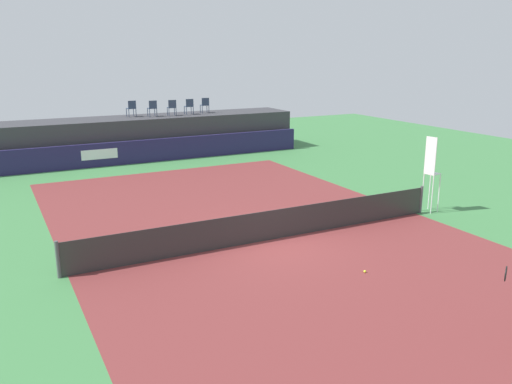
% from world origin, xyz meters
% --- Properties ---
extents(ground_plane, '(48.00, 48.00, 0.00)m').
position_xyz_m(ground_plane, '(0.00, 3.00, 0.00)').
color(ground_plane, '#3D7A42').
extents(court_inner, '(12.00, 22.00, 0.00)m').
position_xyz_m(court_inner, '(0.00, 0.00, 0.00)').
color(court_inner, maroon).
rests_on(court_inner, ground).
extents(sponsor_wall, '(18.00, 0.22, 1.20)m').
position_xyz_m(sponsor_wall, '(-0.01, 13.50, 0.60)').
color(sponsor_wall, '#231E4C').
rests_on(sponsor_wall, ground).
extents(spectator_platform, '(18.00, 2.80, 2.20)m').
position_xyz_m(spectator_platform, '(0.00, 15.30, 1.10)').
color(spectator_platform, '#38383D').
rests_on(spectator_platform, ground).
extents(spectator_chair_far_left, '(0.48, 0.48, 0.89)m').
position_xyz_m(spectator_chair_far_left, '(-0.18, 15.51, 2.69)').
color(spectator_chair_far_left, '#2D3D56').
rests_on(spectator_chair_far_left, spectator_platform).
extents(spectator_chair_left, '(0.44, 0.44, 0.89)m').
position_xyz_m(spectator_chair_left, '(0.87, 15.06, 2.69)').
color(spectator_chair_left, '#2D3D56').
rests_on(spectator_chair_left, spectator_platform).
extents(spectator_chair_center, '(0.48, 0.48, 0.89)m').
position_xyz_m(spectator_chair_center, '(1.95, 14.94, 2.69)').
color(spectator_chair_center, '#2D3D56').
rests_on(spectator_chair_center, spectator_platform).
extents(spectator_chair_right, '(0.46, 0.46, 0.89)m').
position_xyz_m(spectator_chair_right, '(3.03, 15.11, 2.69)').
color(spectator_chair_right, '#2D3D56').
rests_on(spectator_chair_right, spectator_platform).
extents(spectator_chair_far_right, '(0.48, 0.48, 0.89)m').
position_xyz_m(spectator_chair_far_right, '(4.11, 15.40, 2.69)').
color(spectator_chair_far_right, '#2D3D56').
rests_on(spectator_chair_far_right, spectator_platform).
extents(umpire_chair, '(0.51, 0.51, 2.76)m').
position_xyz_m(umpire_chair, '(6.55, -0.02, 1.59)').
color(umpire_chair, white).
rests_on(umpire_chair, ground).
extents(tennis_net, '(12.40, 0.02, 0.95)m').
position_xyz_m(tennis_net, '(0.00, 0.00, 0.47)').
color(tennis_net, '#2D2D2D').
rests_on(tennis_net, ground).
extents(net_post_near, '(0.10, 0.10, 1.00)m').
position_xyz_m(net_post_near, '(-6.20, 0.00, 0.50)').
color(net_post_near, '#4C4C51').
rests_on(net_post_near, ground).
extents(net_post_far, '(0.10, 0.10, 1.00)m').
position_xyz_m(net_post_far, '(6.20, 0.00, 0.50)').
color(net_post_far, '#4C4C51').
rests_on(net_post_far, ground).
extents(tennis_ball, '(0.07, 0.07, 0.07)m').
position_xyz_m(tennis_ball, '(1.00, -3.37, 0.04)').
color(tennis_ball, '#D8EA33').
rests_on(tennis_ball, court_inner).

